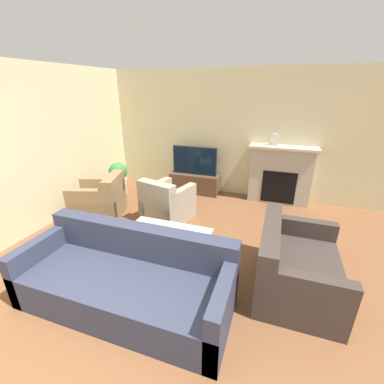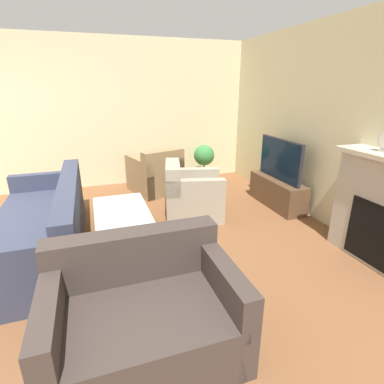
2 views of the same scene
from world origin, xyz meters
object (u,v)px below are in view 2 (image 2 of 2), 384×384
Objects in this scene: armchair_accent at (191,197)px; couch_sectional at (44,229)px; couch_loveseat at (144,315)px; potted_plant at (204,160)px; coffee_table at (122,214)px; tv at (280,159)px; armchair_by_window at (156,176)px.

couch_sectional is at bearing 115.98° from armchair_accent.
couch_loveseat is at bearing 25.75° from couch_sectional.
potted_plant is at bearing 63.08° from couch_loveseat.
potted_plant is at bearing 137.72° from coffee_table.
couch_sectional is (0.35, -3.41, -0.49)m from tv.
armchair_by_window is (-1.66, 1.70, 0.01)m from couch_sectional.
couch_loveseat is 4.19m from potted_plant.
coffee_table is at bearing 129.13° from armchair_accent.
tv is 0.98× the size of armchair_by_window.
armchair_accent is (1.26, 0.27, 0.00)m from armchair_by_window.
armchair_by_window is 1.11m from potted_plant.
potted_plant is (-2.04, 1.86, 0.06)m from coffee_table.
armchair_accent is 1.75m from potted_plant.
couch_loveseat reaches higher than coffee_table.
armchair_by_window is at bearing 26.53° from armchair_accent.
couch_sectional is at bearing -95.68° from coffee_table.
coffee_table is at bearing 84.32° from couch_sectional.
tv is 3.36m from couch_loveseat.
couch_sectional is 2.37m from armchair_by_window.
potted_plant is (-3.74, 1.90, 0.16)m from couch_loveseat.
armchair_by_window reaches higher than potted_plant.
potted_plant is (-1.61, -0.66, -0.32)m from tv.
couch_sectional is 1.99× the size of coffee_table.
coffee_table is (-1.69, 0.04, 0.09)m from couch_loveseat.
armchair_by_window is at bearing -127.38° from tv.
coffee_table is (0.09, 0.90, 0.10)m from couch_sectional.
couch_sectional is 2.44× the size of armchair_accent.
tv is 2.21m from armchair_by_window.
armchair_by_window is 1.29m from armchair_accent.
tv reaches higher than armchair_accent.
tv is 0.43× the size of couch_sectional.
armchair_accent is (-2.18, 1.10, 0.01)m from couch_loveseat.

